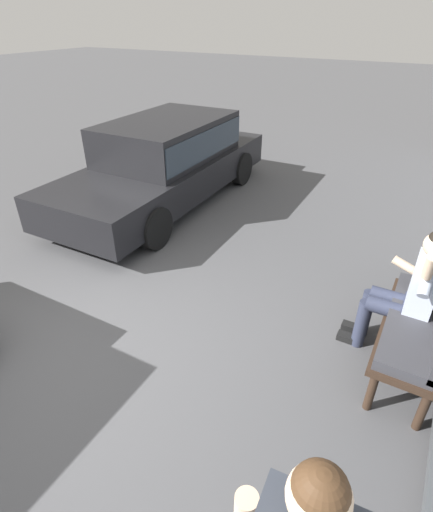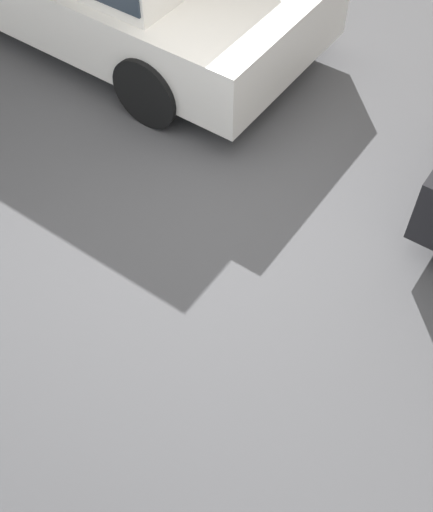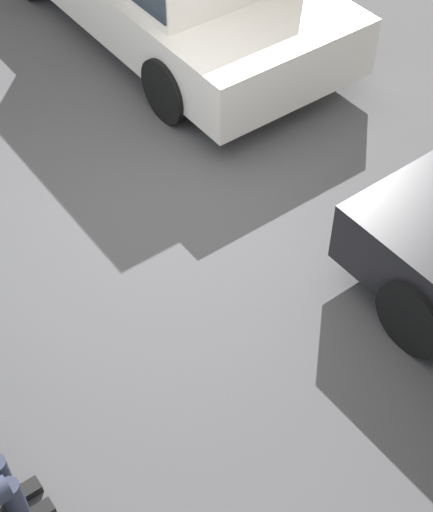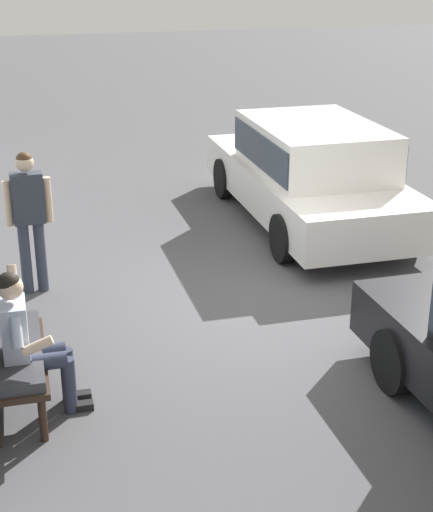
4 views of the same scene
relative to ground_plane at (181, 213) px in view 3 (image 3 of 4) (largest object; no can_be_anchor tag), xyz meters
The scene contains 1 object.
ground_plane is the anchor object (origin of this frame).
Camera 3 is at (-4.12, 2.60, 4.74)m, focal length 55.00 mm.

